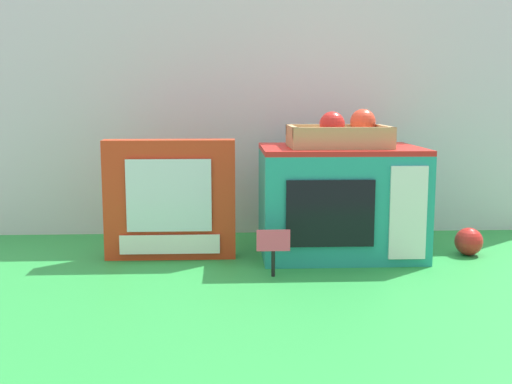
# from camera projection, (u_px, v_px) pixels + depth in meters

# --- Properties ---
(ground_plane) EXTENTS (1.70, 1.70, 0.00)m
(ground_plane) POSITION_uv_depth(u_px,v_px,m) (271.00, 256.00, 1.49)
(ground_plane) COLOR green
(ground_plane) RESTS_ON ground
(display_back_panel) EXTENTS (1.61, 0.03, 0.70)m
(display_back_panel) POSITION_uv_depth(u_px,v_px,m) (264.00, 106.00, 1.71)
(display_back_panel) COLOR silver
(display_back_panel) RESTS_ON ground
(toy_microwave) EXTENTS (0.37, 0.28, 0.26)m
(toy_microwave) POSITION_uv_depth(u_px,v_px,m) (339.00, 200.00, 1.50)
(toy_microwave) COLOR teal
(toy_microwave) RESTS_ON ground
(food_groups_crate) EXTENTS (0.23, 0.18, 0.09)m
(food_groups_crate) POSITION_uv_depth(u_px,v_px,m) (341.00, 135.00, 1.47)
(food_groups_crate) COLOR tan
(food_groups_crate) RESTS_ON toy_microwave
(cookie_set_box) EXTENTS (0.30, 0.06, 0.28)m
(cookie_set_box) POSITION_uv_depth(u_px,v_px,m) (170.00, 200.00, 1.46)
(cookie_set_box) COLOR red
(cookie_set_box) RESTS_ON ground
(price_sign) EXTENTS (0.07, 0.01, 0.10)m
(price_sign) POSITION_uv_depth(u_px,v_px,m) (273.00, 246.00, 1.31)
(price_sign) COLOR black
(price_sign) RESTS_ON ground
(loose_toy_apple) EXTENTS (0.07, 0.07, 0.07)m
(loose_toy_apple) POSITION_uv_depth(u_px,v_px,m) (469.00, 241.00, 1.50)
(loose_toy_apple) COLOR red
(loose_toy_apple) RESTS_ON ground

